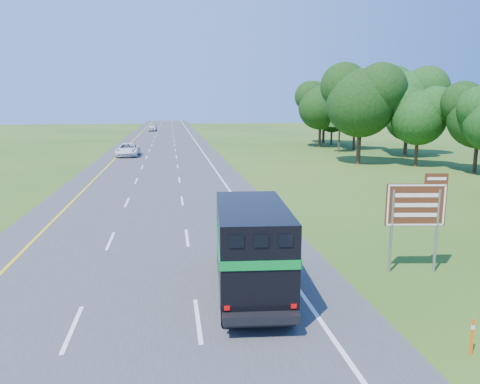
% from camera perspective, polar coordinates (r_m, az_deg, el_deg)
% --- Properties ---
extents(ground, '(300.00, 300.00, 0.00)m').
position_cam_1_polar(ground, '(13.05, -13.13, -19.46)').
color(ground, '#234B14').
rests_on(ground, ground).
extents(road, '(15.00, 260.00, 0.04)m').
position_cam_1_polar(road, '(61.61, -9.51, 4.49)').
color(road, '#38383A').
rests_on(road, ground).
extents(lane_markings, '(11.15, 260.00, 0.01)m').
position_cam_1_polar(lane_markings, '(61.61, -9.51, 4.51)').
color(lane_markings, yellow).
rests_on(lane_markings, road).
extents(tree_wall_right, '(16.00, 100.00, 12.00)m').
position_cam_1_polar(tree_wall_right, '(48.17, 22.91, 9.26)').
color(tree_wall_right, black).
rests_on(tree_wall_right, ground).
extents(horse_truck, '(2.79, 7.35, 3.19)m').
position_cam_1_polar(horse_truck, '(16.15, 1.29, -6.42)').
color(horse_truck, black).
rests_on(horse_truck, road).
extents(white_suv, '(2.81, 5.88, 1.62)m').
position_cam_1_polar(white_suv, '(60.71, -13.51, 5.04)').
color(white_suv, white).
rests_on(white_suv, road).
extents(far_car, '(2.23, 4.92, 1.64)m').
position_cam_1_polar(far_car, '(116.04, -10.60, 7.70)').
color(far_car, silver).
rests_on(far_car, road).
extents(exit_sign, '(2.30, 0.39, 3.92)m').
position_cam_1_polar(exit_sign, '(19.15, 20.74, -1.93)').
color(exit_sign, gray).
rests_on(exit_sign, ground).
extents(delineator, '(0.08, 0.05, 1.00)m').
position_cam_1_polar(delineator, '(14.14, 26.46, -15.41)').
color(delineator, '#FF5C0D').
rests_on(delineator, ground).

